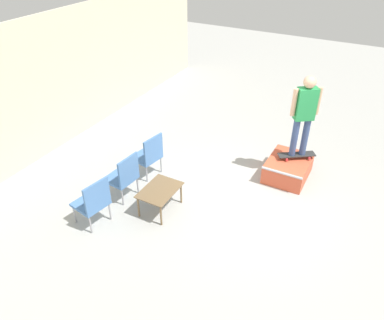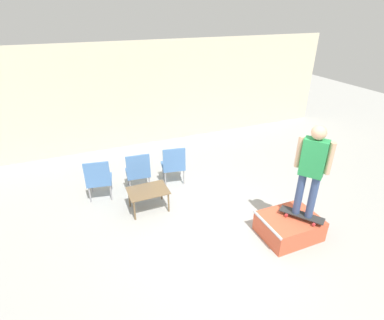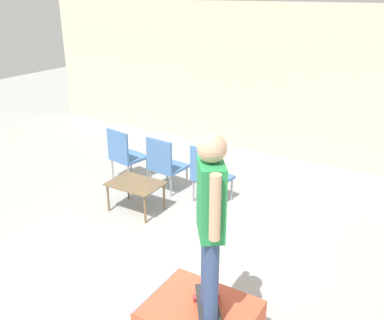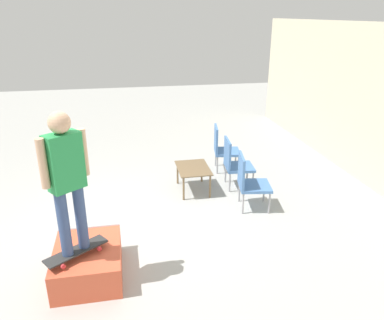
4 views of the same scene
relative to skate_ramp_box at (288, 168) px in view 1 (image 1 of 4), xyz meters
name	(u,v)px [view 1 (image 1 of 4)]	position (x,y,z in m)	size (l,w,h in m)	color
ground_plane	(249,199)	(-1.10, 0.41, -0.20)	(24.00, 24.00, 0.00)	#A8A8A3
house_wall_back	(56,83)	(-1.10, 5.18, 1.30)	(12.00, 0.06, 3.00)	beige
skate_ramp_box	(288,168)	(0.00, 0.00, 0.00)	(1.06, 0.82, 0.43)	#DB5638
skateboard_on_ramp	(297,155)	(0.15, -0.10, 0.28)	(0.61, 0.75, 0.07)	#2D2D2D
person_skater	(305,111)	(0.15, -0.10, 1.30)	(0.39, 0.48, 1.70)	#384C7A
coffee_table	(160,192)	(-2.18, 1.78, 0.21)	(0.81, 0.59, 0.47)	brown
patio_chair_left	(93,201)	(-3.06, 2.58, 0.32)	(0.60, 0.60, 0.96)	#99999E
patio_chair_center	(124,175)	(-2.19, 2.58, 0.32)	(0.56, 0.56, 0.96)	#99999E
patio_chair_right	(149,154)	(-1.34, 2.58, 0.32)	(0.60, 0.60, 0.96)	#99999E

